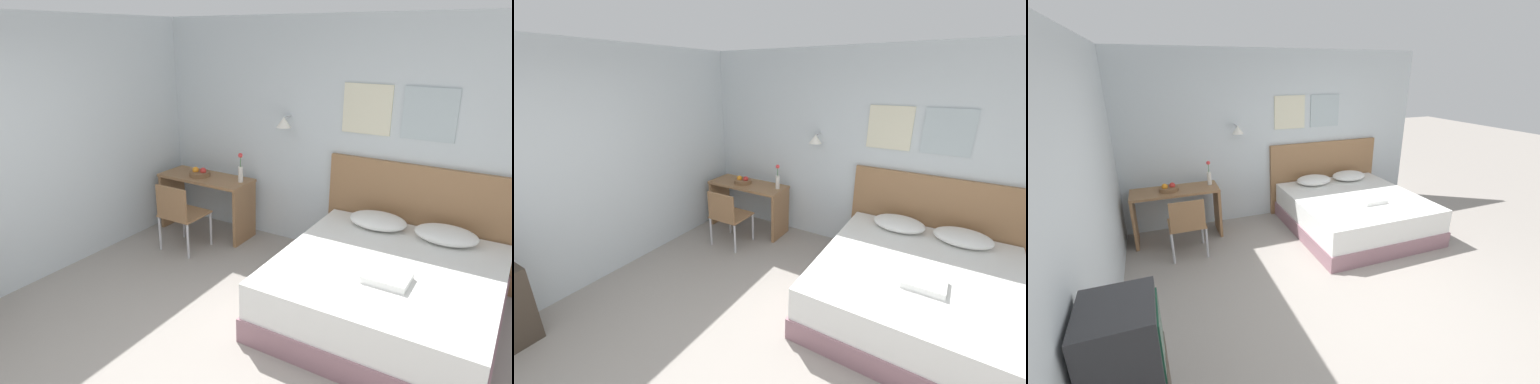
% 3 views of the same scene
% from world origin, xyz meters
% --- Properties ---
extents(wall_back, '(5.35, 0.31, 2.65)m').
position_xyz_m(wall_back, '(0.01, 2.94, 1.33)').
color(wall_back, silver).
rests_on(wall_back, ground_plane).
extents(wall_left, '(0.06, 5.92, 2.65)m').
position_xyz_m(wall_left, '(-2.31, -0.04, 1.32)').
color(wall_left, silver).
rests_on(wall_left, ground_plane).
extents(bed, '(1.87, 1.99, 0.55)m').
position_xyz_m(bed, '(1.00, 1.86, 0.27)').
color(bed, gray).
rests_on(bed, ground_plane).
extents(headboard, '(1.99, 0.06, 1.18)m').
position_xyz_m(headboard, '(1.00, 2.89, 0.59)').
color(headboard, '#8E6642').
rests_on(headboard, ground_plane).
extents(pillow_left, '(0.59, 0.43, 0.14)m').
position_xyz_m(pillow_left, '(0.66, 2.59, 0.62)').
color(pillow_left, white).
rests_on(pillow_left, bed).
extents(pillow_right, '(0.59, 0.43, 0.14)m').
position_xyz_m(pillow_right, '(1.33, 2.59, 0.62)').
color(pillow_right, white).
rests_on(pillow_right, bed).
extents(folded_towel_near_foot, '(0.36, 0.30, 0.06)m').
position_xyz_m(folded_towel_near_foot, '(1.07, 1.56, 0.58)').
color(folded_towel_near_foot, white).
rests_on(folded_towel_near_foot, bed).
extents(desk, '(1.20, 0.50, 0.75)m').
position_xyz_m(desk, '(-1.55, 2.55, 0.52)').
color(desk, '#8E6642').
rests_on(desk, ground_plane).
extents(desk_chair, '(0.47, 0.47, 0.82)m').
position_xyz_m(desk_chair, '(-1.47, 1.93, 0.49)').
color(desk_chair, '#8E6642').
rests_on(desk_chair, ground_plane).
extents(fruit_bowl, '(0.26, 0.26, 0.12)m').
position_xyz_m(fruit_bowl, '(-1.63, 2.53, 0.78)').
color(fruit_bowl, brown).
rests_on(fruit_bowl, desk).
extents(flower_vase, '(0.06, 0.06, 0.36)m').
position_xyz_m(flower_vase, '(-1.05, 2.59, 0.89)').
color(flower_vase, silver).
rests_on(flower_vase, desk).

